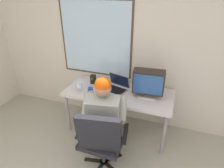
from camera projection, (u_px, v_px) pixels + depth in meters
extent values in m
cube|color=beige|center=(136.00, 37.00, 2.81)|extent=(5.14, 0.06, 2.88)
cube|color=#4C3828|center=(96.00, 39.00, 3.00)|extent=(1.20, 0.01, 1.19)
cube|color=silver|center=(96.00, 39.00, 3.00)|extent=(1.14, 0.02, 1.13)
cylinder|color=gray|center=(68.00, 113.00, 2.99)|extent=(0.04, 0.04, 0.67)
cylinder|color=gray|center=(164.00, 135.00, 2.56)|extent=(0.04, 0.04, 0.67)
cylinder|color=gray|center=(85.00, 95.00, 3.48)|extent=(0.04, 0.04, 0.67)
cylinder|color=gray|center=(168.00, 111.00, 3.04)|extent=(0.04, 0.04, 0.67)
cube|color=silver|center=(119.00, 93.00, 2.85)|extent=(1.59, 0.70, 0.04)
cube|color=black|center=(94.00, 160.00, 2.59)|extent=(0.27, 0.09, 0.02)
cube|color=black|center=(111.00, 168.00, 2.49)|extent=(0.26, 0.16, 0.02)
cube|color=black|center=(113.00, 158.00, 2.63)|extent=(0.22, 0.22, 0.02)
cube|color=black|center=(103.00, 154.00, 2.69)|extent=(0.17, 0.26, 0.02)
cylinder|color=black|center=(104.00, 162.00, 2.57)|extent=(0.10, 0.10, 0.02)
cylinder|color=#3F3F44|center=(104.00, 151.00, 2.48)|extent=(0.05, 0.05, 0.38)
cube|color=black|center=(103.00, 139.00, 2.38)|extent=(0.51, 0.51, 0.06)
cube|color=black|center=(99.00, 134.00, 2.06)|extent=(0.50, 0.23, 0.50)
cube|color=black|center=(125.00, 133.00, 2.29)|extent=(0.11, 0.36, 0.02)
cube|color=black|center=(81.00, 129.00, 2.36)|extent=(0.11, 0.36, 0.02)
cylinder|color=#474F4C|center=(119.00, 127.00, 2.55)|extent=(0.22, 0.42, 0.15)
cylinder|color=#474F4C|center=(120.00, 129.00, 2.83)|extent=(0.12, 0.12, 0.45)
cube|color=black|center=(120.00, 136.00, 2.96)|extent=(0.14, 0.25, 0.08)
cylinder|color=#474F4C|center=(95.00, 124.00, 2.59)|extent=(0.22, 0.42, 0.15)
cylinder|color=#474F4C|center=(99.00, 127.00, 2.87)|extent=(0.12, 0.12, 0.45)
cube|color=black|center=(100.00, 134.00, 3.01)|extent=(0.14, 0.25, 0.08)
cube|color=#949892|center=(104.00, 118.00, 2.27)|extent=(0.42, 0.34, 0.58)
sphere|color=#A8775F|center=(103.00, 88.00, 2.08)|extent=(0.19, 0.19, 0.19)
sphere|color=#D94B0D|center=(103.00, 86.00, 2.07)|extent=(0.19, 0.19, 0.19)
cylinder|color=#949892|center=(123.00, 108.00, 2.22)|extent=(0.12, 0.18, 0.29)
cylinder|color=#A8775F|center=(123.00, 113.00, 2.36)|extent=(0.10, 0.14, 0.27)
sphere|color=#A8775F|center=(124.00, 113.00, 2.41)|extent=(0.09, 0.09, 0.09)
cylinder|color=#949892|center=(86.00, 105.00, 2.28)|extent=(0.13, 0.24, 0.28)
cylinder|color=#A8775F|center=(90.00, 102.00, 2.43)|extent=(0.11, 0.20, 0.27)
sphere|color=#A8775F|center=(91.00, 94.00, 2.48)|extent=(0.09, 0.09, 0.09)
cube|color=beige|center=(147.00, 96.00, 2.72)|extent=(0.25, 0.21, 0.02)
cylinder|color=beige|center=(147.00, 93.00, 2.71)|extent=(0.04, 0.04, 0.06)
cube|color=black|center=(149.00, 81.00, 2.62)|extent=(0.44, 0.23, 0.32)
cube|color=#264C8C|center=(148.00, 85.00, 2.53)|extent=(0.39, 0.04, 0.28)
cube|color=gray|center=(114.00, 90.00, 2.87)|extent=(0.40, 0.31, 0.02)
cube|color=black|center=(114.00, 89.00, 2.87)|extent=(0.36, 0.28, 0.00)
cube|color=gray|center=(119.00, 80.00, 2.92)|extent=(0.35, 0.16, 0.21)
cube|color=#0F1933|center=(119.00, 80.00, 2.92)|extent=(0.33, 0.14, 0.19)
cylinder|color=silver|center=(80.00, 91.00, 2.86)|extent=(0.07, 0.07, 0.00)
cylinder|color=silver|center=(80.00, 89.00, 2.84)|extent=(0.01, 0.01, 0.07)
cylinder|color=silver|center=(79.00, 85.00, 2.81)|extent=(0.09, 0.09, 0.07)
cylinder|color=#5E061A|center=(79.00, 86.00, 2.82)|extent=(0.08, 0.08, 0.03)
cube|color=black|center=(93.00, 79.00, 3.05)|extent=(0.07, 0.07, 0.15)
cylinder|color=#333338|center=(92.00, 79.00, 3.01)|extent=(0.05, 0.01, 0.05)
cylinder|color=#1A3D96|center=(90.00, 90.00, 2.80)|extent=(0.08, 0.08, 0.08)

